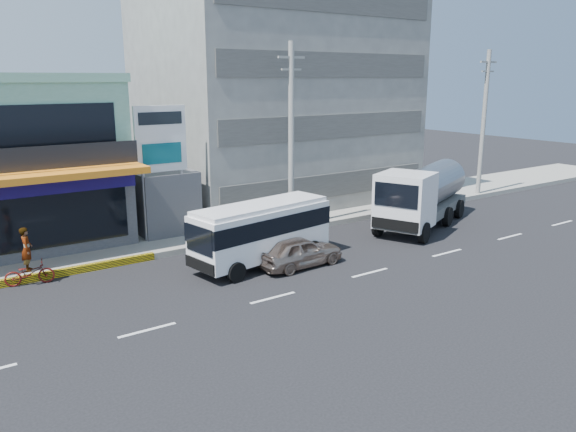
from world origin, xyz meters
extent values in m
plane|color=black|center=(0.00, 0.00, 0.00)|extent=(120.00, 120.00, 0.00)
cube|color=gray|center=(5.00, 9.50, 0.15)|extent=(70.00, 5.00, 0.30)
cube|color=gray|center=(10.00, 15.00, 7.00)|extent=(16.00, 12.00, 14.00)
cube|color=#404045|center=(0.00, 12.00, 1.75)|extent=(3.00, 6.00, 3.50)
cylinder|color=slate|center=(0.00, 11.00, 3.58)|extent=(1.50, 1.50, 0.15)
cylinder|color=gray|center=(-1.50, 9.20, 3.25)|extent=(0.16, 0.16, 6.50)
cylinder|color=gray|center=(0.50, 9.20, 3.25)|extent=(0.16, 0.16, 6.50)
cube|color=white|center=(-0.50, 9.20, 5.30)|extent=(2.60, 0.18, 3.20)
cylinder|color=#999993|center=(6.00, 7.40, 5.00)|extent=(0.30, 0.30, 10.00)
cube|color=#999993|center=(6.00, 7.40, 9.20)|extent=(1.60, 0.12, 0.12)
cube|color=#999993|center=(6.00, 7.40, 8.60)|extent=(1.20, 0.10, 0.10)
cylinder|color=#999993|center=(22.00, 7.40, 5.00)|extent=(0.30, 0.30, 10.00)
cube|color=#999993|center=(22.00, 7.40, 9.20)|extent=(1.60, 0.12, 0.12)
cube|color=#999993|center=(22.00, 7.40, 8.60)|extent=(1.20, 0.10, 0.10)
cube|color=white|center=(1.79, 3.68, 1.51)|extent=(6.87, 3.08, 2.18)
cube|color=black|center=(1.79, 3.68, 1.94)|extent=(6.92, 3.13, 0.80)
cube|color=white|center=(1.79, 3.68, 2.70)|extent=(6.65, 2.86, 0.19)
cylinder|color=black|center=(-0.29, 2.30, 0.43)|extent=(0.88, 0.39, 0.85)
cylinder|color=black|center=(-0.62, 4.36, 0.43)|extent=(0.88, 0.39, 0.85)
cylinder|color=black|center=(4.20, 3.00, 0.43)|extent=(0.88, 0.39, 0.85)
cylinder|color=black|center=(3.87, 5.06, 0.43)|extent=(0.88, 0.39, 0.85)
imported|color=tan|center=(3.00, 2.42, 0.69)|extent=(4.12, 1.80, 1.38)
cube|color=white|center=(10.24, 3.12, 2.01)|extent=(3.42, 3.42, 2.82)
cube|color=#595956|center=(13.03, 4.32, 0.87)|extent=(8.93, 5.62, 0.54)
cylinder|color=gray|center=(14.03, 4.74, 2.17)|extent=(6.49, 4.50, 2.28)
cylinder|color=black|center=(10.33, 1.80, 0.54)|extent=(1.13, 0.73, 1.09)
cylinder|color=black|center=(9.34, 4.09, 0.54)|extent=(1.13, 0.73, 1.09)
cylinder|color=black|center=(14.02, 3.38, 0.54)|extent=(1.13, 0.73, 1.09)
cylinder|color=black|center=(13.04, 5.68, 0.54)|extent=(1.13, 0.73, 1.09)
cylinder|color=black|center=(16.12, 4.28, 0.54)|extent=(1.13, 0.73, 1.09)
cylinder|color=black|center=(15.13, 6.58, 0.54)|extent=(1.13, 0.73, 1.09)
imported|color=#57100C|center=(-7.36, 6.80, 0.49)|extent=(1.97, 1.02, 0.99)
imported|color=#66594C|center=(-7.36, 6.80, 1.51)|extent=(0.56, 0.73, 1.81)
camera|label=1|loc=(-10.91, -16.88, 8.21)|focal=35.00mm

